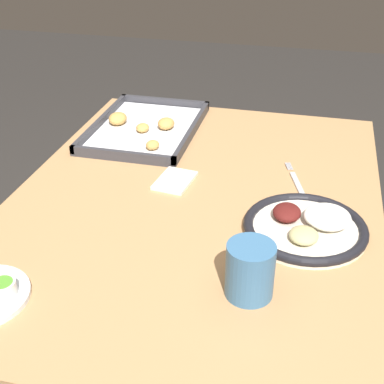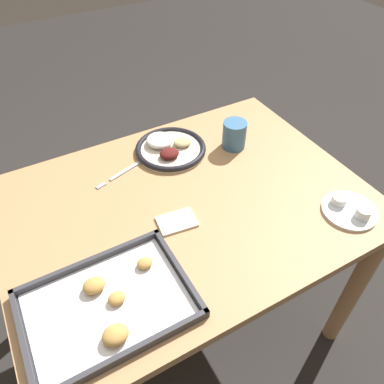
{
  "view_description": "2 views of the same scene",
  "coord_description": "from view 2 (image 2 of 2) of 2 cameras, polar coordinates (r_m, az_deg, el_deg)",
  "views": [
    {
      "loc": [
        -0.98,
        -0.23,
        1.34
      ],
      "look_at": [
        -0.02,
        0.0,
        0.76
      ],
      "focal_mm": 50.0,
      "sensor_mm": 36.0,
      "label": 1
    },
    {
      "loc": [
        0.37,
        0.71,
        1.54
      ],
      "look_at": [
        -0.02,
        0.0,
        0.76
      ],
      "focal_mm": 35.0,
      "sensor_mm": 36.0,
      "label": 2
    }
  ],
  "objects": [
    {
      "name": "drinking_cup",
      "position": [
        1.33,
        6.46,
        8.67
      ],
      "size": [
        0.08,
        0.08,
        0.1
      ],
      "color": "#38668E",
      "rests_on": "dining_table"
    },
    {
      "name": "dining_table",
      "position": [
        1.22,
        -0.89,
        -5.27
      ],
      "size": [
        1.1,
        0.81,
        0.73
      ],
      "color": "#AD7F51",
      "rests_on": "ground_plane"
    },
    {
      "name": "dinner_plate",
      "position": [
        1.32,
        -3.43,
        6.74
      ],
      "size": [
        0.25,
        0.25,
        0.05
      ],
      "color": "beige",
      "rests_on": "dining_table"
    },
    {
      "name": "ground_plane",
      "position": [
        1.74,
        -0.66,
        -18.66
      ],
      "size": [
        8.0,
        8.0,
        0.0
      ],
      "primitive_type": "plane",
      "color": "#282623"
    },
    {
      "name": "fork",
      "position": [
        1.26,
        -9.84,
        3.36
      ],
      "size": [
        0.22,
        0.08,
        0.0
      ],
      "rotation": [
        0.0,
        0.0,
        0.3
      ],
      "color": "#B2B2B7",
      "rests_on": "dining_table"
    },
    {
      "name": "napkin",
      "position": [
        1.08,
        -2.35,
        -4.52
      ],
      "size": [
        0.12,
        0.09,
        0.01
      ],
      "color": "silver",
      "rests_on": "dining_table"
    },
    {
      "name": "saucer_plate",
      "position": [
        1.19,
        22.95,
        -2.42
      ],
      "size": [
        0.16,
        0.16,
        0.04
      ],
      "color": "silver",
      "rests_on": "dining_table"
    },
    {
      "name": "baking_tray",
      "position": [
        0.94,
        -12.59,
        -16.4
      ],
      "size": [
        0.39,
        0.28,
        0.04
      ],
      "color": "#333338",
      "rests_on": "dining_table"
    }
  ]
}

